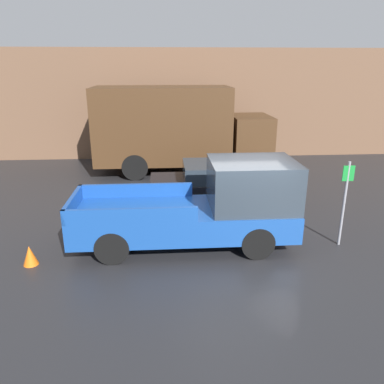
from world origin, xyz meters
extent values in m
plane|color=#232326|center=(0.00, 0.00, 0.00)|extent=(60.00, 60.00, 0.00)
cube|color=brown|center=(0.00, 10.50, 2.69)|extent=(28.00, 0.15, 5.37)
cube|color=#194799|center=(-1.40, 0.41, 0.72)|extent=(5.71, 1.98, 0.68)
cube|color=#28333D|center=(0.37, 0.41, 1.66)|extent=(2.17, 1.86, 1.22)
cube|color=#194799|center=(-2.69, 1.35, 1.24)|extent=(3.14, 0.10, 0.37)
cube|color=#194799|center=(-2.69, -0.53, 1.24)|extent=(3.14, 0.10, 0.37)
cube|color=#194799|center=(-4.21, 0.41, 1.24)|extent=(0.10, 1.98, 0.37)
cylinder|color=black|center=(0.37, 1.29, 0.42)|extent=(0.83, 0.26, 0.83)
cylinder|color=black|center=(0.37, -0.46, 0.42)|extent=(0.83, 0.26, 0.83)
cylinder|color=black|center=(-3.17, 1.29, 0.42)|extent=(0.83, 0.26, 0.83)
cylinder|color=black|center=(-3.17, -0.46, 0.42)|extent=(0.83, 0.26, 0.83)
cube|color=black|center=(-0.14, 3.53, 0.59)|extent=(4.48, 1.96, 0.57)
cube|color=#28333D|center=(-0.01, 3.53, 1.15)|extent=(2.47, 1.73, 0.55)
cylinder|color=black|center=(1.25, 4.41, 0.35)|extent=(0.71, 0.22, 0.71)
cylinder|color=black|center=(1.25, 2.65, 0.35)|extent=(0.71, 0.22, 0.71)
cylinder|color=black|center=(-1.53, 4.41, 0.35)|extent=(0.71, 0.22, 0.71)
cylinder|color=black|center=(-1.53, 2.65, 0.35)|extent=(0.71, 0.22, 0.71)
cube|color=#472D19|center=(1.93, 7.66, 1.49)|extent=(1.67, 2.37, 1.95)
cube|color=#472D19|center=(-1.95, 7.66, 2.11)|extent=(5.77, 2.49, 3.19)
cylinder|color=black|center=(1.62, 8.77, 0.54)|extent=(1.08, 0.30, 1.08)
cylinder|color=black|center=(1.62, 6.55, 0.54)|extent=(1.08, 0.30, 1.08)
cylinder|color=black|center=(-3.13, 8.77, 0.54)|extent=(1.08, 0.30, 1.08)
cylinder|color=black|center=(-3.13, 6.55, 0.54)|extent=(1.08, 0.30, 1.08)
cylinder|color=gray|center=(2.73, 0.11, 1.14)|extent=(0.07, 0.07, 2.28)
cube|color=#198C33|center=(2.73, 0.09, 1.98)|extent=(0.30, 0.02, 0.40)
cone|color=orange|center=(-5.14, -0.40, 0.24)|extent=(0.35, 0.35, 0.48)
camera|label=1|loc=(-1.83, -8.64, 4.55)|focal=35.00mm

